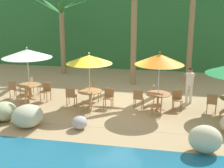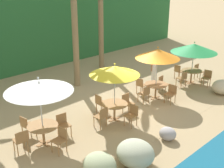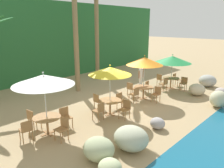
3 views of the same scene
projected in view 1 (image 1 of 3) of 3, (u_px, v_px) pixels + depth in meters
The scene contains 27 objects.
ground_plane at pixel (116, 106), 14.06m from camera, with size 120.00×120.00×0.00m, color tan.
terrace_deck at pixel (116, 106), 14.06m from camera, with size 18.00×5.20×0.01m.
foliage_backdrop at pixel (140, 25), 21.80m from camera, with size 28.00×2.40×6.00m.
rock_seawall at pixel (97, 119), 11.48m from camera, with size 16.80×2.98×0.88m.
umbrella_white at pixel (27, 54), 14.40m from camera, with size 2.34×2.34×2.57m.
dining_table_white at pixel (30, 87), 14.83m from camera, with size 1.10×1.10×0.74m.
chair_white_seaward at pixel (46, 90), 14.68m from camera, with size 0.47×0.47×0.87m.
chair_white_inland at pixel (34, 85), 15.68m from camera, with size 0.47×0.47×0.87m.
chair_white_left at pixel (14, 88), 15.04m from camera, with size 0.47×0.48×0.87m.
chair_white_right at pixel (25, 94), 14.03m from camera, with size 0.46×0.46×0.87m.
umbrella_yellow at pixel (89, 59), 13.40m from camera, with size 2.03×2.03×2.48m.
dining_table_yellow at pixel (90, 94), 13.80m from camera, with size 1.10×1.10×0.74m.
chair_yellow_seaward at pixel (109, 96), 13.73m from camera, with size 0.43×0.44×0.87m.
chair_yellow_inland at pixel (94, 90), 14.64m from camera, with size 0.46×0.46×0.87m.
chair_yellow_left at pixel (71, 95), 13.86m from camera, with size 0.44×0.45×0.87m.
chair_yellow_right at pixel (88, 102), 13.01m from camera, with size 0.46×0.45×0.87m.
umbrella_orange at pixel (160, 59), 12.98m from camera, with size 2.10×2.10×2.60m.
dining_table_orange at pixel (158, 96), 13.41m from camera, with size 1.10×1.10×0.74m.
chair_orange_seaward at pixel (177, 98), 13.47m from camera, with size 0.47×0.48×0.87m.
chair_orange_inland at pixel (156, 93), 14.26m from camera, with size 0.45×0.44×0.87m.
chair_orange_left at pixel (138, 97), 13.57m from camera, with size 0.45×0.46×0.87m.
chair_orange_right at pixel (159, 105), 12.61m from camera, with size 0.43×0.42×0.87m.
chair_green_left at pixel (212, 102), 12.95m from camera, with size 0.47×0.48×0.87m.
palm_tree_nearest at pixel (62, 25), 19.39m from camera, with size 3.36×3.39×4.76m.
palm_tree_second at pixel (134, 4), 16.58m from camera, with size 2.91×2.96×7.03m.
palm_tree_third at pixel (193, 3), 17.37m from camera, with size 3.03×3.10×7.08m.
waiter_in_white at pixel (190, 83), 14.19m from camera, with size 0.52×0.34×1.70m.
Camera 1 is at (2.43, -13.09, 4.64)m, focal length 49.26 mm.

